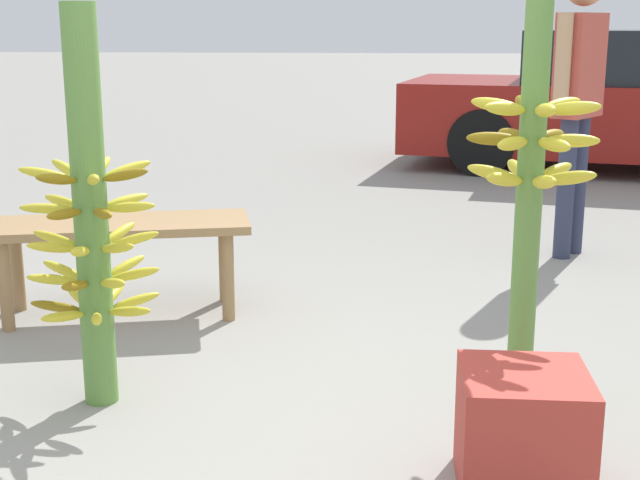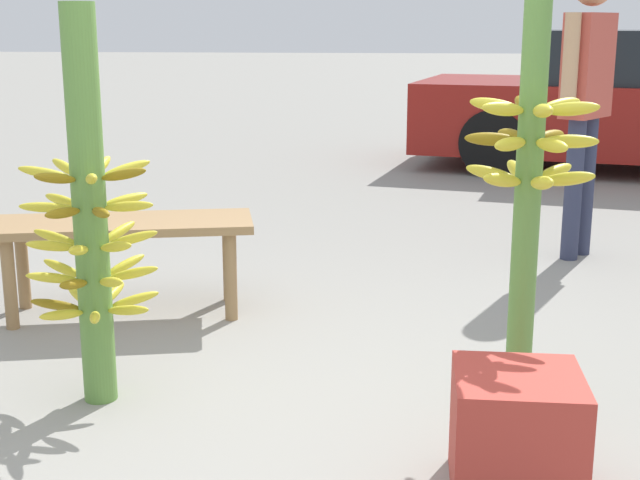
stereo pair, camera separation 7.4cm
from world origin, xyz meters
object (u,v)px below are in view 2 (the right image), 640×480
banana_stalk_center (528,184)px  produce_crate (516,434)px  banana_stalk_left (90,219)px  market_bench (123,235)px  vendor_person (587,83)px

banana_stalk_center → produce_crate: 0.90m
banana_stalk_left → market_bench: (-0.22, 0.99, -0.30)m
vendor_person → market_bench: 2.80m
vendor_person → produce_crate: bearing=-158.4°
banana_stalk_center → vendor_person: vendor_person is taller
banana_stalk_left → market_bench: 1.06m
banana_stalk_left → produce_crate: (1.47, -0.53, -0.51)m
banana_stalk_left → vendor_person: size_ratio=0.85×
market_bench → produce_crate: (1.70, -1.53, -0.20)m
vendor_person → produce_crate: 3.07m
banana_stalk_left → produce_crate: bearing=-19.9°
banana_stalk_left → vendor_person: (2.14, 2.34, 0.34)m
market_bench → produce_crate: market_bench is taller
banana_stalk_left → banana_stalk_center: bearing=3.1°
produce_crate → banana_stalk_left: bearing=160.1°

